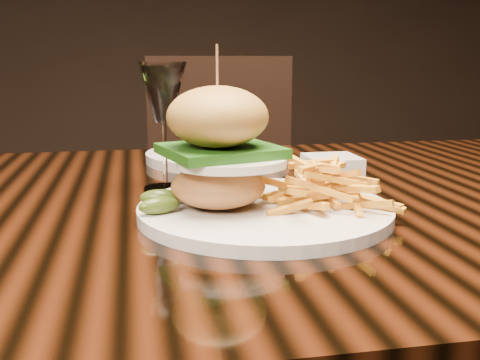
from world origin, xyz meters
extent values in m
cube|color=black|center=(0.00, 0.00, 0.73)|extent=(1.60, 0.90, 0.04)
cylinder|color=silver|center=(0.02, -0.11, 0.76)|extent=(0.32, 0.32, 0.01)
ellipsoid|color=#A36934|center=(-0.03, -0.11, 0.79)|extent=(0.12, 0.12, 0.05)
ellipsoid|color=silver|center=(-0.02, -0.13, 0.82)|extent=(0.13, 0.11, 0.01)
ellipsoid|color=orange|center=(0.01, -0.14, 0.83)|extent=(0.03, 0.03, 0.01)
cube|color=#2C691A|center=(-0.03, -0.11, 0.83)|extent=(0.16, 0.15, 0.01)
ellipsoid|color=olive|center=(-0.03, -0.11, 0.88)|extent=(0.12, 0.12, 0.07)
cylinder|color=#926944|center=(-0.03, -0.11, 0.91)|extent=(0.00, 0.00, 0.10)
ellipsoid|color=#2C3E10|center=(-0.11, -0.13, 0.78)|extent=(0.06, 0.04, 0.02)
ellipsoid|color=#2C3E10|center=(-0.10, -0.09, 0.78)|extent=(0.05, 0.03, 0.02)
cube|color=silver|center=(0.18, 0.08, 0.77)|extent=(0.11, 0.11, 0.04)
cylinder|color=white|center=(-0.09, 0.06, 0.75)|extent=(0.07, 0.07, 0.00)
cylinder|color=white|center=(-0.09, 0.06, 0.80)|extent=(0.01, 0.01, 0.10)
cone|color=white|center=(-0.09, 0.06, 0.90)|extent=(0.07, 0.07, 0.09)
cylinder|color=silver|center=(0.02, 0.28, 0.76)|extent=(0.28, 0.28, 0.02)
cylinder|color=silver|center=(0.02, 0.28, 0.76)|extent=(0.20, 0.20, 0.02)
ellipsoid|color=black|center=(0.02, 0.28, 0.80)|extent=(0.11, 0.09, 0.05)
ellipsoid|color=#2C691A|center=(0.03, 0.27, 0.83)|extent=(0.04, 0.03, 0.01)
cube|color=black|center=(0.12, 0.80, 0.45)|extent=(0.49, 0.49, 0.06)
cube|color=black|center=(0.14, 1.01, 0.70)|extent=(0.46, 0.09, 0.50)
cylinder|color=black|center=(-0.08, 0.63, 0.23)|extent=(0.04, 0.04, 0.45)
cylinder|color=black|center=(0.30, 0.60, 0.23)|extent=(0.04, 0.04, 0.45)
cylinder|color=black|center=(-0.05, 1.00, 0.23)|extent=(0.04, 0.04, 0.45)
cylinder|color=black|center=(0.33, 0.97, 0.23)|extent=(0.04, 0.04, 0.45)
camera|label=1|loc=(-0.13, -0.78, 0.95)|focal=42.00mm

